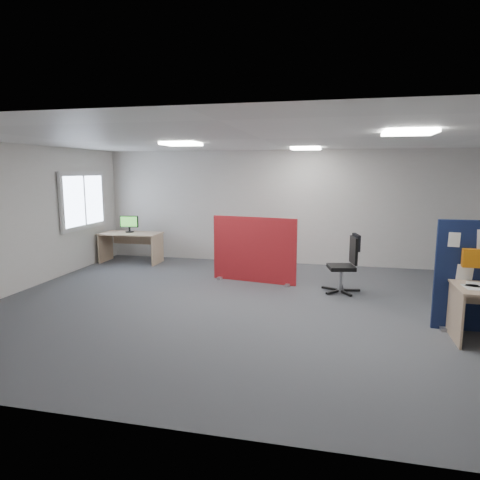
% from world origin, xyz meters
% --- Properties ---
extents(floor, '(9.00, 9.00, 0.00)m').
position_xyz_m(floor, '(0.00, 0.00, 0.00)').
color(floor, '#515358').
rests_on(floor, ground).
extents(ceiling, '(9.00, 7.00, 0.02)m').
position_xyz_m(ceiling, '(0.00, 0.00, 2.70)').
color(ceiling, white).
rests_on(ceiling, wall_back).
extents(wall_back, '(9.00, 0.02, 2.70)m').
position_xyz_m(wall_back, '(0.00, 3.50, 1.35)').
color(wall_back, silver).
rests_on(wall_back, floor).
extents(wall_front, '(9.00, 0.02, 2.70)m').
position_xyz_m(wall_front, '(0.00, -3.50, 1.35)').
color(wall_front, silver).
rests_on(wall_front, floor).
extents(wall_left, '(0.02, 7.00, 2.70)m').
position_xyz_m(wall_left, '(-4.50, 0.00, 1.35)').
color(wall_left, silver).
rests_on(wall_left, floor).
extents(window, '(0.06, 1.70, 1.30)m').
position_xyz_m(window, '(-4.44, 2.00, 1.55)').
color(window, white).
rests_on(window, wall_left).
extents(ceiling_lights, '(4.10, 4.10, 0.04)m').
position_xyz_m(ceiling_lights, '(0.33, 0.67, 2.67)').
color(ceiling_lights, white).
rests_on(ceiling_lights, ceiling).
extents(red_divider, '(1.73, 0.34, 1.31)m').
position_xyz_m(red_divider, '(-0.41, 1.57, 0.65)').
color(red_divider, '#A71E15').
rests_on(red_divider, floor).
extents(second_desk, '(1.44, 0.72, 0.73)m').
position_xyz_m(second_desk, '(-3.68, 2.76, 0.54)').
color(second_desk, tan).
rests_on(second_desk, floor).
extents(monitor_second, '(0.44, 0.20, 0.40)m').
position_xyz_m(monitor_second, '(-3.75, 2.82, 0.95)').
color(monitor_second, black).
rests_on(monitor_second, second_desk).
extents(office_chair, '(0.71, 0.69, 1.06)m').
position_xyz_m(office_chair, '(1.39, 1.19, 0.60)').
color(office_chair, black).
rests_on(office_chair, floor).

